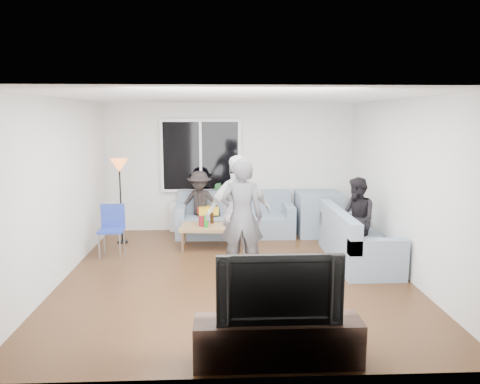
{
  "coord_description": "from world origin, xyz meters",
  "views": [
    {
      "loc": [
        -0.22,
        -6.56,
        2.35
      ],
      "look_at": [
        0.1,
        0.6,
        1.15
      ],
      "focal_mm": 34.28,
      "sensor_mm": 36.0,
      "label": 1
    }
  ],
  "objects_px": {
    "coffee_table": "(211,237)",
    "player_right": "(239,214)",
    "floor_lamp": "(121,202)",
    "spectator_right": "(357,219)",
    "television": "(278,286)",
    "player_left": "(242,217)",
    "sofa_right_section": "(359,236)",
    "tv_console": "(278,341)",
    "sofa_back_section": "(235,214)",
    "spectator_back": "(200,203)",
    "side_chair": "(111,231)"
  },
  "relations": [
    {
      "from": "side_chair",
      "to": "television",
      "type": "bearing_deg",
      "value": -57.35
    },
    {
      "from": "sofa_right_section",
      "to": "side_chair",
      "type": "xyz_separation_m",
      "value": [
        -4.07,
        0.48,
        0.01
      ]
    },
    {
      "from": "player_left",
      "to": "television",
      "type": "relative_size",
      "value": 1.49
    },
    {
      "from": "spectator_right",
      "to": "spectator_back",
      "type": "bearing_deg",
      "value": -133.43
    },
    {
      "from": "player_left",
      "to": "spectator_right",
      "type": "distance_m",
      "value": 2.04
    },
    {
      "from": "sofa_right_section",
      "to": "spectator_right",
      "type": "distance_m",
      "value": 0.29
    },
    {
      "from": "coffee_table",
      "to": "side_chair",
      "type": "height_order",
      "value": "side_chair"
    },
    {
      "from": "spectator_right",
      "to": "television",
      "type": "xyz_separation_m",
      "value": [
        -1.7,
        -3.16,
        0.1
      ]
    },
    {
      "from": "side_chair",
      "to": "player_left",
      "type": "xyz_separation_m",
      "value": [
        2.15,
        -1.0,
        0.44
      ]
    },
    {
      "from": "spectator_right",
      "to": "tv_console",
      "type": "relative_size",
      "value": 0.85
    },
    {
      "from": "tv_console",
      "to": "player_left",
      "type": "bearing_deg",
      "value": 95.1
    },
    {
      "from": "player_right",
      "to": "spectator_back",
      "type": "distance_m",
      "value": 2.23
    },
    {
      "from": "side_chair",
      "to": "tv_console",
      "type": "xyz_separation_m",
      "value": [
        2.37,
        -3.51,
        -0.21
      ]
    },
    {
      "from": "floor_lamp",
      "to": "sofa_right_section",
      "type": "bearing_deg",
      "value": -17.69
    },
    {
      "from": "floor_lamp",
      "to": "spectator_right",
      "type": "xyz_separation_m",
      "value": [
        4.07,
        -1.16,
        -0.1
      ]
    },
    {
      "from": "sofa_back_section",
      "to": "floor_lamp",
      "type": "height_order",
      "value": "floor_lamp"
    },
    {
      "from": "spectator_right",
      "to": "sofa_back_section",
      "type": "bearing_deg",
      "value": -141.18
    },
    {
      "from": "sofa_right_section",
      "to": "coffee_table",
      "type": "bearing_deg",
      "value": 69.35
    },
    {
      "from": "coffee_table",
      "to": "spectator_back",
      "type": "bearing_deg",
      "value": 105.36
    },
    {
      "from": "coffee_table",
      "to": "player_left",
      "type": "relative_size",
      "value": 0.63
    },
    {
      "from": "sofa_right_section",
      "to": "spectator_back",
      "type": "distance_m",
      "value": 3.19
    },
    {
      "from": "sofa_back_section",
      "to": "television",
      "type": "relative_size",
      "value": 1.96
    },
    {
      "from": "sofa_back_section",
      "to": "sofa_right_section",
      "type": "distance_m",
      "value": 2.61
    },
    {
      "from": "sofa_right_section",
      "to": "tv_console",
      "type": "relative_size",
      "value": 1.25
    },
    {
      "from": "sofa_back_section",
      "to": "player_left",
      "type": "distance_m",
      "value": 2.3
    },
    {
      "from": "coffee_table",
      "to": "player_right",
      "type": "height_order",
      "value": "player_right"
    },
    {
      "from": "floor_lamp",
      "to": "spectator_back",
      "type": "height_order",
      "value": "floor_lamp"
    },
    {
      "from": "floor_lamp",
      "to": "player_right",
      "type": "distance_m",
      "value": 2.67
    },
    {
      "from": "sofa_back_section",
      "to": "spectator_back",
      "type": "relative_size",
      "value": 1.79
    },
    {
      "from": "sofa_right_section",
      "to": "floor_lamp",
      "type": "height_order",
      "value": "floor_lamp"
    },
    {
      "from": "spectator_right",
      "to": "television",
      "type": "height_order",
      "value": "spectator_right"
    },
    {
      "from": "side_chair",
      "to": "player_left",
      "type": "distance_m",
      "value": 2.41
    },
    {
      "from": "player_left",
      "to": "tv_console",
      "type": "xyz_separation_m",
      "value": [
        0.22,
        -2.51,
        -0.65
      ]
    },
    {
      "from": "sofa_back_section",
      "to": "sofa_right_section",
      "type": "relative_size",
      "value": 1.15
    },
    {
      "from": "player_left",
      "to": "player_right",
      "type": "bearing_deg",
      "value": -76.45
    },
    {
      "from": "television",
      "to": "tv_console",
      "type": "bearing_deg",
      "value": 0.0
    },
    {
      "from": "coffee_table",
      "to": "television",
      "type": "relative_size",
      "value": 0.94
    },
    {
      "from": "sofa_back_section",
      "to": "player_right",
      "type": "bearing_deg",
      "value": -90.3
    },
    {
      "from": "player_left",
      "to": "television",
      "type": "height_order",
      "value": "player_left"
    },
    {
      "from": "sofa_back_section",
      "to": "player_right",
      "type": "xyz_separation_m",
      "value": [
        -0.01,
        -2.08,
        0.46
      ]
    },
    {
      "from": "spectator_right",
      "to": "television",
      "type": "relative_size",
      "value": 1.16
    },
    {
      "from": "spectator_right",
      "to": "spectator_back",
      "type": "distance_m",
      "value": 3.11
    },
    {
      "from": "side_chair",
      "to": "spectator_right",
      "type": "relative_size",
      "value": 0.63
    },
    {
      "from": "side_chair",
      "to": "sofa_right_section",
      "type": "bearing_deg",
      "value": -8.2
    },
    {
      "from": "coffee_table",
      "to": "floor_lamp",
      "type": "bearing_deg",
      "value": 166.73
    },
    {
      "from": "player_left",
      "to": "sofa_back_section",
      "type": "bearing_deg",
      "value": -86.29
    },
    {
      "from": "sofa_back_section",
      "to": "sofa_right_section",
      "type": "xyz_separation_m",
      "value": [
        1.94,
        -1.74,
        0.0
      ]
    },
    {
      "from": "floor_lamp",
      "to": "spectator_back",
      "type": "distance_m",
      "value": 1.52
    },
    {
      "from": "television",
      "to": "player_left",
      "type": "bearing_deg",
      "value": 95.1
    },
    {
      "from": "floor_lamp",
      "to": "spectator_right",
      "type": "relative_size",
      "value": 1.15
    }
  ]
}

